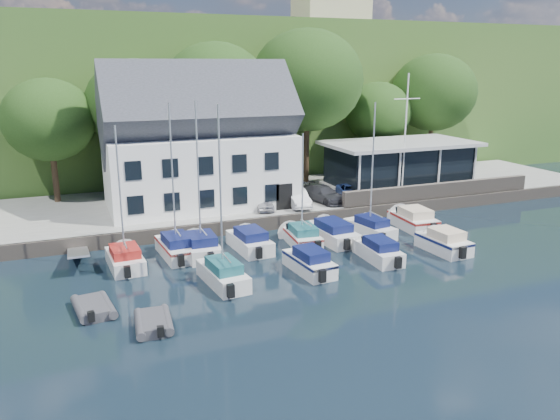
# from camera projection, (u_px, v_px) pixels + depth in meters

# --- Properties ---
(ground) EXTENTS (180.00, 180.00, 0.00)m
(ground) POSITION_uv_depth(u_px,v_px,m) (390.00, 276.00, 31.21)
(ground) COLOR black
(ground) RESTS_ON ground
(quay) EXTENTS (60.00, 13.00, 1.00)m
(quay) POSITION_uv_depth(u_px,v_px,m) (278.00, 199.00, 46.79)
(quay) COLOR gray
(quay) RESTS_ON ground
(quay_face) EXTENTS (60.00, 0.30, 1.00)m
(quay_face) POSITION_uv_depth(u_px,v_px,m) (310.00, 219.00, 40.95)
(quay_face) COLOR #5D544B
(quay_face) RESTS_ON ground
(hillside) EXTENTS (160.00, 75.00, 16.00)m
(hillside) POSITION_uv_depth(u_px,v_px,m) (173.00, 89.00, 84.77)
(hillside) COLOR #2E5720
(hillside) RESTS_ON ground
(field_patch) EXTENTS (50.00, 30.00, 0.30)m
(field_patch) POSITION_uv_depth(u_px,v_px,m) (209.00, 37.00, 92.70)
(field_patch) COLOR #555E2F
(field_patch) RESTS_ON hillside
(farmhouse) EXTENTS (10.40, 7.00, 8.20)m
(farmhouse) POSITION_uv_depth(u_px,v_px,m) (331.00, 5.00, 80.52)
(farmhouse) COLOR #C7B694
(farmhouse) RESTS_ON hillside
(harbor_building) EXTENTS (14.40, 8.20, 8.70)m
(harbor_building) POSITION_uv_depth(u_px,v_px,m) (199.00, 150.00, 42.13)
(harbor_building) COLOR white
(harbor_building) RESTS_ON quay
(club_pavilion) EXTENTS (13.20, 7.20, 4.10)m
(club_pavilion) POSITION_uv_depth(u_px,v_px,m) (399.00, 165.00, 48.71)
(club_pavilion) COLOR black
(club_pavilion) RESTS_ON quay
(seawall) EXTENTS (18.00, 0.50, 1.20)m
(seawall) POSITION_uv_depth(u_px,v_px,m) (439.00, 190.00, 45.31)
(seawall) COLOR #5D544B
(seawall) RESTS_ON quay
(gangway) EXTENTS (1.20, 6.00, 1.40)m
(gangway) POSITION_uv_depth(u_px,v_px,m) (79.00, 262.00, 33.40)
(gangway) COLOR silver
(gangway) RESTS_ON ground
(car_silver) EXTENTS (2.04, 3.41, 1.09)m
(car_silver) POSITION_uv_depth(u_px,v_px,m) (265.00, 202.00, 41.56)
(car_silver) COLOR silver
(car_silver) RESTS_ON quay
(car_white) EXTENTS (1.92, 4.13, 1.31)m
(car_white) POSITION_uv_depth(u_px,v_px,m) (297.00, 198.00, 42.48)
(car_white) COLOR silver
(car_white) RESTS_ON quay
(car_dgrey) EXTENTS (2.85, 4.75, 1.29)m
(car_dgrey) POSITION_uv_depth(u_px,v_px,m) (323.00, 194.00, 43.86)
(car_dgrey) COLOR #2E2F34
(car_dgrey) RESTS_ON quay
(car_blue) EXTENTS (2.19, 3.67, 1.18)m
(car_blue) POSITION_uv_depth(u_px,v_px,m) (350.00, 191.00, 45.12)
(car_blue) COLOR navy
(car_blue) RESTS_ON quay
(flagpole) EXTENTS (2.41, 0.20, 10.05)m
(flagpole) POSITION_uv_depth(u_px,v_px,m) (405.00, 136.00, 44.59)
(flagpole) COLOR white
(flagpole) RESTS_ON quay
(tree_0) EXTENTS (7.14, 7.14, 9.76)m
(tree_0) POSITION_uv_depth(u_px,v_px,m) (51.00, 141.00, 42.82)
(tree_0) COLOR #1A3610
(tree_0) RESTS_ON quay
(tree_1) EXTENTS (8.21, 8.21, 11.22)m
(tree_1) POSITION_uv_depth(u_px,v_px,m) (138.00, 128.00, 45.06)
(tree_1) COLOR #1A3610
(tree_1) RESTS_ON quay
(tree_2) EXTENTS (9.26, 9.26, 12.65)m
(tree_2) POSITION_uv_depth(u_px,v_px,m) (216.00, 116.00, 47.70)
(tree_2) COLOR #1A3610
(tree_2) RESTS_ON quay
(tree_3) EXTENTS (10.16, 10.16, 13.89)m
(tree_3) POSITION_uv_depth(u_px,v_px,m) (307.00, 107.00, 49.83)
(tree_3) COLOR #1A3610
(tree_3) RESTS_ON quay
(tree_4) EXTENTS (6.64, 6.64, 9.08)m
(tree_4) POSITION_uv_depth(u_px,v_px,m) (377.00, 128.00, 54.77)
(tree_4) COLOR #1A3610
(tree_4) RESTS_ON quay
(tree_5) EXTENTS (8.64, 8.64, 11.80)m
(tree_5) POSITION_uv_depth(u_px,v_px,m) (432.00, 112.00, 56.24)
(tree_5) COLOR #1A3610
(tree_5) RESTS_ON quay
(boat_r1_0) EXTENTS (2.31, 5.66, 8.31)m
(boat_r1_0) POSITION_uv_depth(u_px,v_px,m) (121.00, 200.00, 31.47)
(boat_r1_0) COLOR silver
(boat_r1_0) RESTS_ON ground
(boat_r1_1) EXTENTS (2.35, 6.19, 9.13)m
(boat_r1_1) POSITION_uv_depth(u_px,v_px,m) (173.00, 186.00, 33.21)
(boat_r1_1) COLOR silver
(boat_r1_1) RESTS_ON ground
(boat_r1_2) EXTENTS (2.27, 5.80, 9.16)m
(boat_r1_2) POSITION_uv_depth(u_px,v_px,m) (199.00, 185.00, 33.37)
(boat_r1_2) COLOR silver
(boat_r1_2) RESTS_ON ground
(boat_r1_3) EXTENTS (2.42, 6.04, 1.48)m
(boat_r1_3) POSITION_uv_depth(u_px,v_px,m) (250.00, 239.00, 35.45)
(boat_r1_3) COLOR silver
(boat_r1_3) RESTS_ON ground
(boat_r1_4) EXTENTS (2.44, 5.71, 8.32)m
(boat_r1_4) POSITION_uv_depth(u_px,v_px,m) (302.00, 184.00, 35.70)
(boat_r1_4) COLOR silver
(boat_r1_4) RESTS_ON ground
(boat_r1_5) EXTENTS (2.60, 6.89, 1.48)m
(boat_r1_5) POSITION_uv_depth(u_px,v_px,m) (332.00, 230.00, 37.30)
(boat_r1_5) COLOR silver
(boat_r1_5) RESTS_ON ground
(boat_r1_6) EXTENTS (2.76, 6.19, 8.58)m
(boat_r1_6) POSITION_uv_depth(u_px,v_px,m) (372.00, 176.00, 37.54)
(boat_r1_6) COLOR silver
(boat_r1_6) RESTS_ON ground
(boat_r1_7) EXTENTS (2.60, 6.04, 1.56)m
(boat_r1_7) POSITION_uv_depth(u_px,v_px,m) (413.00, 218.00, 40.20)
(boat_r1_7) COLOR silver
(boat_r1_7) RESTS_ON ground
(boat_r2_1) EXTENTS (2.43, 6.22, 8.95)m
(boat_r2_1) POSITION_uv_depth(u_px,v_px,m) (221.00, 206.00, 28.95)
(boat_r2_1) COLOR silver
(boat_r2_1) RESTS_ON ground
(boat_r2_2) EXTENTS (2.24, 5.68, 1.49)m
(boat_r2_2) POSITION_uv_depth(u_px,v_px,m) (309.00, 260.00, 31.66)
(boat_r2_2) COLOR silver
(boat_r2_2) RESTS_ON ground
(boat_r2_3) EXTENTS (1.91, 5.64, 1.42)m
(boat_r2_3) POSITION_uv_depth(u_px,v_px,m) (378.00, 249.00, 33.67)
(boat_r2_3) COLOR silver
(boat_r2_3) RESTS_ON ground
(boat_r2_4) EXTENTS (2.36, 5.34, 1.54)m
(boat_r2_4) POSITION_uv_depth(u_px,v_px,m) (444.00, 240.00, 35.15)
(boat_r2_4) COLOR silver
(boat_r2_4) RESTS_ON ground
(dinghy_0) EXTENTS (2.16, 3.20, 0.70)m
(dinghy_0) POSITION_uv_depth(u_px,v_px,m) (93.00, 306.00, 26.56)
(dinghy_0) COLOR #38383D
(dinghy_0) RESTS_ON ground
(dinghy_1) EXTENTS (1.95, 2.99, 0.67)m
(dinghy_1) POSITION_uv_depth(u_px,v_px,m) (153.00, 321.00, 25.04)
(dinghy_1) COLOR #38383D
(dinghy_1) RESTS_ON ground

